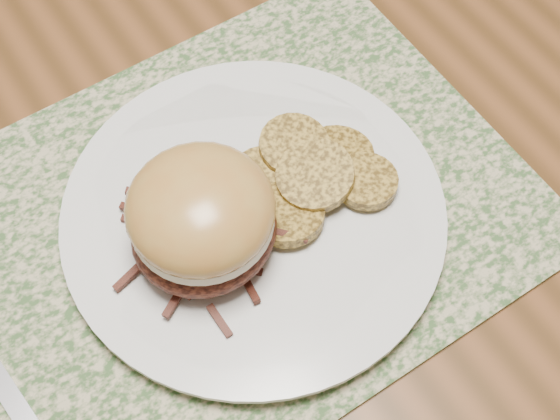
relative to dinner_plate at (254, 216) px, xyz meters
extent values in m
cube|color=#37562C|center=(-0.02, 0.01, -0.01)|extent=(0.45, 0.33, 0.00)
cylinder|color=silver|center=(0.00, 0.00, 0.00)|extent=(0.26, 0.26, 0.02)
ellipsoid|color=black|center=(-0.04, 0.00, 0.03)|extent=(0.13, 0.12, 0.04)
cylinder|color=beige|center=(-0.04, 0.00, 0.05)|extent=(0.12, 0.12, 0.01)
ellipsoid|color=olive|center=(-0.04, 0.00, 0.06)|extent=(0.12, 0.12, 0.05)
cylinder|color=#A37F30|center=(0.02, 0.02, 0.01)|extent=(0.05, 0.05, 0.01)
cylinder|color=#A37F30|center=(0.05, 0.02, 0.02)|extent=(0.07, 0.07, 0.02)
cylinder|color=#A37F30|center=(0.08, 0.00, 0.01)|extent=(0.08, 0.08, 0.02)
cylinder|color=#A37F30|center=(0.02, -0.02, 0.02)|extent=(0.08, 0.08, 0.02)
cylinder|color=#A37F30|center=(0.05, -0.01, 0.02)|extent=(0.07, 0.07, 0.02)
cylinder|color=#A37F30|center=(0.08, -0.03, 0.02)|extent=(0.06, 0.06, 0.01)
camera|label=1|loc=(-0.13, -0.24, 0.49)|focal=50.00mm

